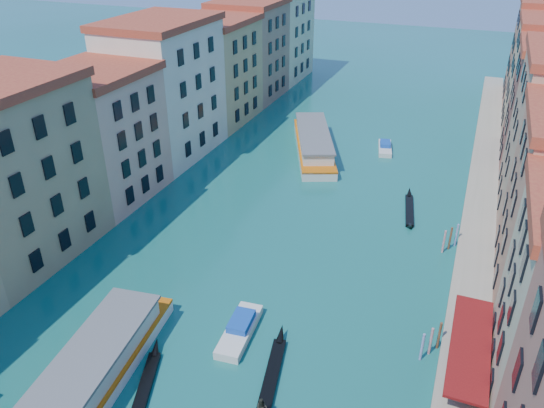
{
  "coord_description": "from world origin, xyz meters",
  "views": [
    {
      "loc": [
        19.06,
        2.57,
        34.12
      ],
      "look_at": [
        0.7,
        48.77,
        6.93
      ],
      "focal_mm": 35.0,
      "sensor_mm": 36.0,
      "label": 1
    }
  ],
  "objects_px": {
    "vaporetto_far": "(314,142)",
    "gondola_right": "(270,379)",
    "vaporetto_near": "(86,379)",
    "gondola_fore": "(143,390)"
  },
  "relations": [
    {
      "from": "vaporetto_far",
      "to": "gondola_right",
      "type": "bearing_deg",
      "value": -98.75
    },
    {
      "from": "vaporetto_near",
      "to": "gondola_fore",
      "type": "xyz_separation_m",
      "value": [
        4.2,
        1.56,
        -1.13
      ]
    },
    {
      "from": "vaporetto_near",
      "to": "gondola_right",
      "type": "height_order",
      "value": "vaporetto_near"
    },
    {
      "from": "vaporetto_near",
      "to": "vaporetto_far",
      "type": "bearing_deg",
      "value": 80.93
    },
    {
      "from": "vaporetto_near",
      "to": "vaporetto_far",
      "type": "distance_m",
      "value": 54.65
    },
    {
      "from": "vaporetto_near",
      "to": "gondola_fore",
      "type": "bearing_deg",
      "value": 12.99
    },
    {
      "from": "vaporetto_near",
      "to": "gondola_right",
      "type": "distance_m",
      "value": 14.82
    },
    {
      "from": "vaporetto_near",
      "to": "vaporetto_far",
      "type": "height_order",
      "value": "vaporetto_far"
    },
    {
      "from": "gondola_fore",
      "to": "gondola_right",
      "type": "bearing_deg",
      "value": 7.55
    },
    {
      "from": "gondola_fore",
      "to": "gondola_right",
      "type": "distance_m",
      "value": 10.32
    }
  ]
}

